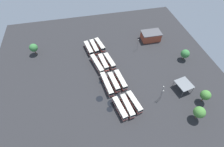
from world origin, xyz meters
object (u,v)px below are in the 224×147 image
(bus_row1_slot1, at_px, (103,62))
(bus_row3_slot1, at_px, (127,106))
(tree_northwest, at_px, (199,112))
(bus_row3_slot0, at_px, (120,108))
(maintenance_shelter, at_px, (184,84))
(bus_row2_slot2, at_px, (121,80))
(tree_northeast, at_px, (34,48))
(tree_north_edge, at_px, (206,95))
(lamp_post_near_entrance, at_px, (162,95))
(bus_row2_slot1, at_px, (114,82))
(tree_west_edge, at_px, (185,54))
(bus_row2_slot0, at_px, (107,84))
(lamp_post_mid_lot, at_px, (162,92))
(bus_row1_slot0, at_px, (97,64))
(lamp_post_by_building, at_px, (138,44))
(bus_row0_slot1, at_px, (94,47))
(bus_row0_slot0, at_px, (89,48))
(bus_row1_slot2, at_px, (110,61))
(bus_row0_slot2, at_px, (100,45))
(depot_building, at_px, (151,36))

(bus_row1_slot1, xyz_separation_m, bus_row3_slot1, (29.91, 5.52, -0.00))
(tree_northwest, bearing_deg, bus_row3_slot0, -109.07)
(maintenance_shelter, relative_size, tree_northwest, 1.14)
(bus_row2_slot2, xyz_separation_m, bus_row3_slot1, (15.48, -0.79, -0.00))
(tree_northeast, height_order, tree_north_edge, tree_north_edge)
(tree_north_edge, bearing_deg, maintenance_shelter, -145.97)
(bus_row1_slot1, relative_size, lamp_post_near_entrance, 1.60)
(bus_row2_slot1, height_order, tree_west_edge, tree_west_edge)
(bus_row2_slot0, relative_size, tree_northeast, 1.99)
(bus_row1_slot1, xyz_separation_m, bus_row2_slot1, (15.05, 2.58, -0.00))
(lamp_post_mid_lot, bearing_deg, bus_row2_slot2, -130.71)
(bus_row2_slot1, height_order, bus_row2_slot2, same)
(bus_row1_slot0, relative_size, lamp_post_by_building, 1.86)
(bus_row2_slot2, height_order, tree_northeast, tree_northeast)
(bus_row3_slot0, xyz_separation_m, tree_north_edge, (3.68, 39.41, 3.08))
(bus_row1_slot0, bearing_deg, bus_row0_slot1, 177.24)
(bus_row0_slot1, bearing_deg, maintenance_shelter, 43.98)
(bus_row0_slot0, xyz_separation_m, tree_north_edge, (47.76, 47.77, 3.08))
(bus_row1_slot2, distance_m, tree_north_edge, 50.98)
(bus_row3_slot0, distance_m, tree_north_edge, 39.70)
(lamp_post_near_entrance, bearing_deg, tree_northeast, -127.79)
(tree_north_edge, bearing_deg, tree_northwest, -46.23)
(bus_row1_slot0, bearing_deg, tree_west_edge, 83.97)
(bus_row0_slot2, relative_size, bus_row1_slot2, 0.98)
(lamp_post_by_building, relative_size, tree_west_edge, 1.15)
(tree_north_edge, relative_size, tree_northwest, 0.95)
(depot_building, bearing_deg, bus_row0_slot1, -87.40)
(depot_building, distance_m, lamp_post_mid_lot, 46.02)
(bus_row0_slot2, relative_size, bus_row1_slot1, 0.96)
(bus_row1_slot2, height_order, depot_building, depot_building)
(lamp_post_by_building, xyz_separation_m, tree_northeast, (-9.49, -60.89, 0.58))
(bus_row3_slot1, distance_m, tree_north_edge, 36.13)
(bus_row2_slot2, bearing_deg, lamp_post_by_building, 144.09)
(tree_northwest, bearing_deg, bus_row2_slot2, -134.51)
(bus_row0_slot1, xyz_separation_m, maintenance_shelter, (39.90, 38.50, 2.12))
(bus_row2_slot0, relative_size, lamp_post_mid_lot, 1.54)
(bus_row0_slot0, relative_size, bus_row1_slot2, 1.01)
(tree_northeast, bearing_deg, bus_row0_slot0, 82.68)
(bus_row3_slot0, height_order, lamp_post_near_entrance, lamp_post_near_entrance)
(tree_northeast, bearing_deg, depot_building, 88.67)
(bus_row3_slot0, xyz_separation_m, maintenance_shelter, (-4.86, 33.65, 2.12))
(lamp_post_mid_lot, bearing_deg, tree_northeast, -127.29)
(tree_northeast, bearing_deg, lamp_post_near_entrance, 52.21)
(lamp_post_near_entrance, bearing_deg, tree_west_edge, 133.60)
(bus_row0_slot2, distance_m, bus_row3_slot0, 45.99)
(lamp_post_mid_lot, height_order, tree_north_edge, lamp_post_mid_lot)
(bus_row2_slot0, relative_size, tree_north_edge, 1.98)
(tree_north_edge, bearing_deg, bus_row0_slot1, -137.58)
(bus_row1_slot1, height_order, tree_northwest, tree_northwest)
(bus_row2_slot2, relative_size, lamp_post_near_entrance, 1.63)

